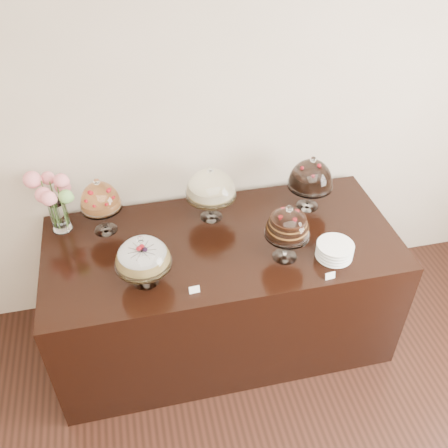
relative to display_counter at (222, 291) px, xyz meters
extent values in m
cube|color=beige|center=(0.16, 0.55, 1.05)|extent=(5.00, 0.04, 3.00)
cube|color=black|center=(0.00, 0.00, 0.00)|extent=(2.20, 1.00, 0.90)
cone|color=white|center=(-0.50, -0.24, 0.46)|extent=(0.15, 0.15, 0.02)
cylinder|color=white|center=(-0.50, -0.24, 0.53)|extent=(0.03, 0.03, 0.11)
cylinder|color=white|center=(-0.50, -0.24, 0.59)|extent=(0.32, 0.32, 0.01)
cylinder|color=tan|center=(-0.50, -0.24, 0.63)|extent=(0.25, 0.25, 0.06)
sphere|color=red|center=(-0.43, -0.22, 0.67)|extent=(0.02, 0.02, 0.02)
sphere|color=red|center=(-0.55, -0.19, 0.67)|extent=(0.02, 0.02, 0.02)
sphere|color=red|center=(-0.51, -0.31, 0.67)|extent=(0.02, 0.02, 0.02)
sphere|color=white|center=(-0.50, -0.24, 0.76)|extent=(0.04, 0.04, 0.04)
cone|color=white|center=(0.34, -0.22, 0.46)|extent=(0.15, 0.15, 0.02)
cylinder|color=white|center=(0.34, -0.22, 0.55)|extent=(0.03, 0.03, 0.15)
cylinder|color=white|center=(0.34, -0.22, 0.63)|extent=(0.27, 0.27, 0.01)
cylinder|color=black|center=(0.34, -0.22, 0.69)|extent=(0.20, 0.20, 0.11)
sphere|color=red|center=(0.39, -0.20, 0.76)|extent=(0.02, 0.02, 0.02)
sphere|color=red|center=(0.32, -0.16, 0.76)|extent=(0.02, 0.02, 0.02)
sphere|color=red|center=(0.28, -0.23, 0.76)|extent=(0.02, 0.02, 0.02)
sphere|color=red|center=(0.35, -0.27, 0.76)|extent=(0.02, 0.02, 0.02)
sphere|color=white|center=(0.34, -0.22, 0.81)|extent=(0.04, 0.04, 0.04)
cone|color=white|center=(-0.02, 0.26, 0.46)|extent=(0.15, 0.15, 0.02)
cylinder|color=white|center=(-0.02, 0.26, 0.55)|extent=(0.03, 0.03, 0.15)
cylinder|color=white|center=(-0.02, 0.26, 0.63)|extent=(0.33, 0.33, 0.01)
cylinder|color=#FFF1C5|center=(-0.02, 0.26, 0.67)|extent=(0.26, 0.26, 0.06)
sphere|color=white|center=(-0.02, 0.26, 0.82)|extent=(0.04, 0.04, 0.04)
cone|color=white|center=(0.64, 0.23, 0.46)|extent=(0.15, 0.15, 0.02)
cylinder|color=white|center=(0.64, 0.23, 0.55)|extent=(0.03, 0.03, 0.14)
cylinder|color=white|center=(0.64, 0.23, 0.63)|extent=(0.30, 0.30, 0.01)
cylinder|color=black|center=(0.64, 0.23, 0.67)|extent=(0.25, 0.25, 0.08)
sphere|color=red|center=(0.71, 0.25, 0.72)|extent=(0.02, 0.02, 0.02)
sphere|color=red|center=(0.59, 0.28, 0.72)|extent=(0.02, 0.02, 0.02)
sphere|color=red|center=(0.63, 0.16, 0.72)|extent=(0.02, 0.02, 0.02)
sphere|color=white|center=(0.64, 0.23, 0.82)|extent=(0.04, 0.04, 0.04)
cone|color=white|center=(-0.70, 0.27, 0.46)|extent=(0.15, 0.15, 0.02)
cylinder|color=white|center=(-0.70, 0.27, 0.55)|extent=(0.03, 0.03, 0.16)
cylinder|color=white|center=(-0.70, 0.27, 0.64)|extent=(0.26, 0.26, 0.01)
cylinder|color=#B97036|center=(-0.70, 0.27, 0.67)|extent=(0.22, 0.22, 0.04)
sphere|color=red|center=(-0.65, 0.29, 0.70)|extent=(0.02, 0.02, 0.02)
sphere|color=red|center=(-0.69, 0.33, 0.70)|extent=(0.02, 0.02, 0.02)
sphere|color=red|center=(-0.75, 0.31, 0.70)|extent=(0.02, 0.02, 0.02)
sphere|color=red|center=(-0.76, 0.26, 0.70)|extent=(0.02, 0.02, 0.02)
sphere|color=red|center=(-0.72, 0.22, 0.70)|extent=(0.02, 0.02, 0.02)
sphere|color=red|center=(-0.66, 0.23, 0.70)|extent=(0.02, 0.02, 0.02)
sphere|color=white|center=(-0.70, 0.27, 0.82)|extent=(0.04, 0.04, 0.04)
cylinder|color=white|center=(-0.97, 0.35, 0.55)|extent=(0.11, 0.11, 0.21)
cylinder|color=#476B2D|center=(-0.94, 0.35, 0.65)|extent=(0.01, 0.01, 0.32)
sphere|color=pink|center=(-0.91, 0.35, 0.81)|extent=(0.09, 0.09, 0.09)
cylinder|color=#476B2D|center=(-0.95, 0.37, 0.61)|extent=(0.01, 0.01, 0.25)
sphere|color=pink|center=(-0.92, 0.40, 0.74)|extent=(0.09, 0.09, 0.09)
cylinder|color=#476B2D|center=(-0.99, 0.39, 0.64)|extent=(0.01, 0.01, 0.29)
sphere|color=pink|center=(-1.00, 0.44, 0.78)|extent=(0.08, 0.08, 0.08)
cylinder|color=#476B2D|center=(-1.03, 0.37, 0.65)|extent=(0.01, 0.01, 0.32)
sphere|color=pink|center=(-1.08, 0.40, 0.81)|extent=(0.11, 0.11, 0.11)
cylinder|color=#476B2D|center=(-1.00, 0.33, 0.62)|extent=(0.01, 0.01, 0.26)
sphere|color=pink|center=(-1.03, 0.31, 0.75)|extent=(0.10, 0.10, 0.10)
cylinder|color=#476B2D|center=(-0.98, 0.30, 0.63)|extent=(0.01, 0.01, 0.28)
sphere|color=pink|center=(-0.99, 0.25, 0.77)|extent=(0.09, 0.09, 0.09)
cylinder|color=#476B2D|center=(-0.93, 0.30, 0.62)|extent=(0.01, 0.01, 0.26)
sphere|color=#70AD53|center=(-0.89, 0.26, 0.75)|extent=(0.09, 0.09, 0.09)
cylinder|color=white|center=(0.62, -0.28, 0.45)|extent=(0.21, 0.21, 0.01)
cylinder|color=white|center=(0.62, -0.28, 0.47)|extent=(0.20, 0.20, 0.01)
cylinder|color=white|center=(0.62, -0.28, 0.48)|extent=(0.21, 0.21, 0.01)
cylinder|color=white|center=(0.62, -0.28, 0.49)|extent=(0.20, 0.20, 0.01)
cylinder|color=white|center=(0.62, -0.28, 0.50)|extent=(0.21, 0.21, 0.01)
cylinder|color=white|center=(0.62, -0.28, 0.51)|extent=(0.20, 0.20, 0.01)
cylinder|color=white|center=(0.62, -0.28, 0.52)|extent=(0.21, 0.21, 0.01)
cylinder|color=white|center=(0.62, -0.28, 0.53)|extent=(0.20, 0.20, 0.01)
cylinder|color=white|center=(0.62, -0.28, 0.54)|extent=(0.21, 0.21, 0.01)
cube|color=white|center=(-0.24, -0.39, 0.47)|extent=(0.06, 0.02, 0.04)
cube|color=white|center=(0.53, -0.45, 0.47)|extent=(0.06, 0.02, 0.04)
camera|label=1|loc=(-0.50, -2.27, 2.50)|focal=40.00mm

